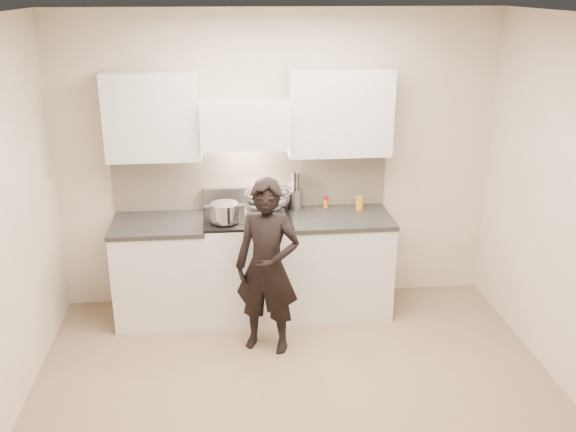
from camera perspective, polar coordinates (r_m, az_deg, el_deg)
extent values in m
plane|color=#7D6652|center=(4.88, 1.00, -16.22)|extent=(4.00, 4.00, 0.00)
cube|color=beige|center=(5.89, -0.91, 4.87)|extent=(4.00, 0.04, 2.70)
cube|color=beige|center=(2.69, 5.67, -14.87)|extent=(4.00, 0.04, 2.70)
cube|color=white|center=(3.95, 1.25, 17.15)|extent=(4.00, 3.50, 0.02)
cube|color=beige|center=(5.90, -3.31, 3.22)|extent=(2.50, 0.02, 0.53)
cube|color=#A3A3A3|center=(5.91, -3.75, 1.66)|extent=(0.76, 0.08, 0.20)
cube|color=silver|center=(5.58, -3.86, 8.21)|extent=(0.76, 0.40, 0.40)
cylinder|color=#B2B5CC|center=(5.45, -3.74, 5.97)|extent=(0.66, 0.02, 0.02)
cube|color=silver|center=(5.69, 4.60, 9.19)|extent=(0.90, 0.33, 0.75)
cube|color=silver|center=(5.63, -11.94, 8.71)|extent=(0.80, 0.33, 0.75)
cube|color=beige|center=(5.94, 0.37, 2.52)|extent=(0.08, 0.01, 0.12)
cube|color=silver|center=(5.86, -3.52, -4.47)|extent=(0.76, 0.65, 0.92)
cube|color=black|center=(5.69, -3.62, -0.14)|extent=(0.76, 0.65, 0.02)
cube|color=silver|center=(5.80, -2.09, 0.45)|extent=(0.36, 0.34, 0.01)
cylinder|color=#B2B5CC|center=(5.47, -3.46, -2.70)|extent=(0.62, 0.02, 0.02)
cylinder|color=black|center=(5.54, -5.42, -0.55)|extent=(0.18, 0.18, 0.01)
cylinder|color=black|center=(5.55, -1.70, -0.42)|extent=(0.18, 0.18, 0.01)
cylinder|color=black|center=(5.82, -5.46, 0.48)|extent=(0.18, 0.18, 0.01)
cylinder|color=black|center=(5.83, -1.92, 0.61)|extent=(0.18, 0.18, 0.01)
cube|color=silver|center=(5.96, 4.51, -4.31)|extent=(0.90, 0.65, 0.88)
cube|color=black|center=(5.78, 4.63, -0.15)|extent=(0.92, 0.67, 0.04)
cube|color=silver|center=(5.90, -11.13, -4.89)|extent=(0.80, 0.65, 0.88)
cube|color=black|center=(5.73, -11.44, -0.71)|extent=(0.82, 0.67, 0.04)
ellipsoid|color=#B2B5CC|center=(5.76, -1.79, 1.60)|extent=(0.40, 0.40, 0.22)
torus|color=#B2B5CC|center=(5.74, -1.80, 2.09)|extent=(0.42, 0.42, 0.02)
ellipsoid|color=beige|center=(5.76, -1.79, 1.49)|extent=(0.23, 0.23, 0.10)
cylinder|color=white|center=(5.57, -2.27, 2.23)|extent=(0.04, 0.29, 0.22)
cylinder|color=#B2B5CC|center=(5.51, -5.66, 0.32)|extent=(0.25, 0.25, 0.16)
cube|color=#B2B5CC|center=(5.49, -7.21, 0.87)|extent=(0.05, 0.03, 0.01)
cube|color=#B2B5CC|center=(5.49, -4.15, 0.97)|extent=(0.05, 0.03, 0.01)
cylinder|color=#A3A3A3|center=(5.90, 0.64, 1.49)|extent=(0.13, 0.13, 0.19)
cylinder|color=black|center=(5.87, 0.94, 2.34)|extent=(0.02, 0.02, 0.33)
cylinder|color=white|center=(5.89, 0.87, 2.41)|extent=(0.02, 0.02, 0.33)
cylinder|color=#A3A3A3|center=(5.90, 0.67, 2.44)|extent=(0.02, 0.02, 0.33)
cylinder|color=black|center=(5.89, 0.45, 2.42)|extent=(0.02, 0.02, 0.33)
cylinder|color=#A3A3A3|center=(5.87, 0.35, 2.36)|extent=(0.02, 0.02, 0.33)
cylinder|color=white|center=(5.85, 0.42, 2.29)|extent=(0.02, 0.02, 0.33)
cylinder|color=black|center=(5.84, 0.63, 2.26)|extent=(0.02, 0.02, 0.33)
cylinder|color=#A3A3A3|center=(5.85, 0.84, 2.28)|extent=(0.02, 0.02, 0.33)
cylinder|color=#C56513|center=(5.97, 3.39, 1.12)|extent=(0.05, 0.05, 0.08)
cylinder|color=#BA0313|center=(5.95, 3.40, 1.60)|extent=(0.05, 0.05, 0.03)
cylinder|color=#BE7F1B|center=(5.93, 6.39, 1.17)|extent=(0.07, 0.07, 0.13)
imported|color=black|center=(5.18, -1.84, -4.56)|extent=(0.63, 0.52, 1.47)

